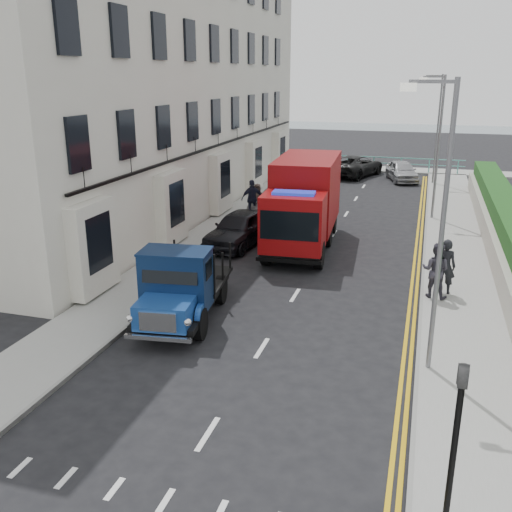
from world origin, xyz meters
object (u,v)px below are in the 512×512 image
(lamp_near, at_px, (438,214))
(bedford_lorry, at_px, (178,291))
(lamp_far, at_px, (436,123))
(parked_car_front, at_px, (239,228))
(pedestrian_east_near, at_px, (445,266))
(lamp_mid, at_px, (437,139))
(red_lorry, at_px, (304,201))

(lamp_near, height_order, bedford_lorry, lamp_near)
(bedford_lorry, bearing_deg, lamp_far, 67.14)
(parked_car_front, bearing_deg, pedestrian_east_near, -15.93)
(lamp_near, xyz_separation_m, pedestrian_east_near, (0.52, 5.36, -2.96))
(lamp_far, height_order, bedford_lorry, lamp_far)
(lamp_far, xyz_separation_m, bedford_lorry, (-6.91, -25.25, -2.93))
(lamp_far, bearing_deg, bedford_lorry, -105.30)
(lamp_far, distance_m, pedestrian_east_near, 20.85)
(bedford_lorry, bearing_deg, pedestrian_east_near, 24.27)
(lamp_near, xyz_separation_m, lamp_far, (0.00, 26.00, 0.00))
(bedford_lorry, height_order, pedestrian_east_near, bedford_lorry)
(parked_car_front, bearing_deg, lamp_near, -41.42)
(lamp_mid, xyz_separation_m, lamp_far, (0.00, 10.00, 0.00))
(red_lorry, bearing_deg, bedford_lorry, -105.13)
(lamp_near, height_order, red_lorry, lamp_near)
(lamp_far, distance_m, red_lorry, 17.23)
(lamp_mid, relative_size, lamp_far, 1.00)
(parked_car_front, distance_m, pedestrian_east_near, 9.06)
(parked_car_front, bearing_deg, bedford_lorry, -76.25)
(lamp_near, bearing_deg, lamp_far, 90.00)
(lamp_near, distance_m, bedford_lorry, 7.54)
(lamp_near, xyz_separation_m, parked_car_front, (-7.78, 9.00, -3.25))
(bedford_lorry, distance_m, pedestrian_east_near, 8.74)
(lamp_mid, height_order, parked_car_front, lamp_mid)
(lamp_mid, relative_size, parked_car_front, 1.59)
(lamp_near, distance_m, red_lorry, 11.14)
(bedford_lorry, relative_size, red_lorry, 0.71)
(lamp_far, height_order, pedestrian_east_near, lamp_far)
(bedford_lorry, height_order, parked_car_front, bedford_lorry)
(lamp_far, bearing_deg, lamp_mid, -90.00)
(lamp_near, distance_m, parked_car_front, 12.33)
(lamp_near, relative_size, bedford_lorry, 1.38)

